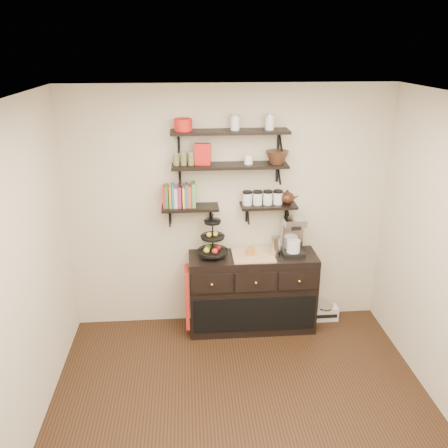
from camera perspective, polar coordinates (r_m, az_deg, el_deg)
floor at (r=4.42m, az=2.67°, el=-23.11°), size 3.50×3.50×0.00m
ceiling at (r=3.20m, az=3.50°, el=14.29°), size 3.50×3.50×0.02m
back_wall at (r=5.21m, az=0.55°, el=1.66°), size 3.50×0.02×2.70m
left_wall at (r=3.81m, az=-24.30°, el=-7.86°), size 0.02×3.50×2.70m
shelf_top at (r=4.86m, az=0.73°, el=11.02°), size 1.20×0.27×0.23m
shelf_mid at (r=4.93m, az=0.71°, el=7.00°), size 1.20×0.27×0.23m
shelf_low_left at (r=5.05m, az=-4.08°, el=1.93°), size 0.60×0.25×0.23m
shelf_low_right at (r=5.12m, az=5.36°, el=2.17°), size 0.60×0.25×0.23m
cookbooks at (r=5.01m, az=-5.13°, el=3.37°), size 0.36×0.15×0.26m
glass_canisters at (r=5.08m, az=4.67°, el=3.08°), size 0.43×0.10×0.13m
sideboard at (r=5.39m, az=3.41°, el=-8.15°), size 1.40×0.50×0.92m
fruit_stand at (r=5.08m, az=-1.34°, el=-2.29°), size 0.33×0.33×0.48m
candle at (r=5.16m, az=3.21°, el=-3.27°), size 0.08×0.08×0.08m
coffee_maker at (r=5.21m, az=8.28°, el=-1.48°), size 0.24×0.23×0.42m
thermal_carafe at (r=5.16m, az=6.23°, el=-2.70°), size 0.11×0.11×0.22m
apron at (r=5.24m, az=-4.46°, el=-8.74°), size 0.04×0.29×0.67m
radio at (r=5.82m, az=11.96°, el=-10.33°), size 0.31×0.21×0.19m
recipe_box at (r=4.88m, az=-2.59°, el=8.39°), size 0.17×0.09×0.22m
walnut_bowl at (r=4.97m, az=6.42°, el=7.99°), size 0.24×0.24×0.13m
ramekins at (r=4.93m, az=2.96°, el=7.78°), size 0.09×0.09×0.10m
teapot at (r=5.13m, az=7.60°, el=3.27°), size 0.23×0.19×0.16m
red_pot at (r=4.82m, az=-4.93°, el=11.81°), size 0.18×0.18×0.12m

